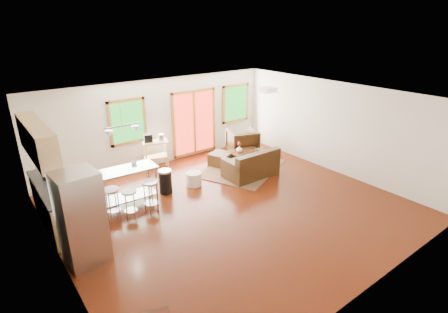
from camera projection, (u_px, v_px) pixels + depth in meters
floor at (232, 207)px, 8.34m from camera, size 7.50×7.00×0.02m
ceiling at (233, 99)px, 7.39m from camera, size 7.50×7.00×0.02m
back_wall at (159, 122)px, 10.47m from camera, size 7.50×0.02×2.60m
left_wall at (53, 206)px, 5.75m from camera, size 0.02×7.00×2.60m
right_wall at (335, 127)px, 9.98m from camera, size 0.02×7.00×2.60m
front_wall at (377, 224)px, 5.26m from camera, size 7.50×0.02×2.60m
window_left at (128, 122)px, 9.79m from camera, size 1.10×0.05×1.30m
french_doors at (194, 123)px, 11.18m from camera, size 1.60×0.05×2.10m
window_right at (236, 103)px, 11.99m from camera, size 1.10×0.05×1.30m
rug at (242, 168)px, 10.48m from camera, size 3.01×2.73×0.02m
loveseat at (252, 166)px, 9.85m from camera, size 1.50×0.86×0.80m
coffee_table at (243, 152)px, 10.88m from camera, size 0.98×0.60×0.39m
armchair at (242, 141)px, 11.48m from camera, size 1.13×1.10×0.93m
ottoman at (221, 159)px, 10.66m from camera, size 0.77×0.77×0.39m
pouf at (194, 179)px, 9.37m from camera, size 0.48×0.48×0.36m
vase at (239, 148)px, 10.63m from camera, size 0.24×0.25×0.32m
cabinets at (51, 186)px, 7.30m from camera, size 0.64×2.24×2.30m
refrigerator at (82, 218)px, 6.19m from camera, size 0.77×0.74×1.77m
island at (124, 182)px, 8.10m from camera, size 1.55×0.68×0.97m
cup at (134, 162)px, 8.29m from camera, size 0.14×0.11×0.13m
bar_stool_a at (112, 197)px, 7.63m from camera, size 0.37×0.37×0.75m
bar_stool_b at (130, 198)px, 7.67m from camera, size 0.42×0.42×0.69m
bar_stool_c at (150, 189)px, 7.91m from camera, size 0.42×0.42×0.78m
trash_can at (165, 181)px, 8.92m from camera, size 0.44×0.44×0.63m
kitchen_cart at (154, 145)px, 10.17m from camera, size 0.84×0.67×1.11m
ceiling_flush at (267, 90)px, 8.76m from camera, size 0.35×0.35×0.12m
pendant_light at (123, 130)px, 7.69m from camera, size 0.80×0.18×0.79m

